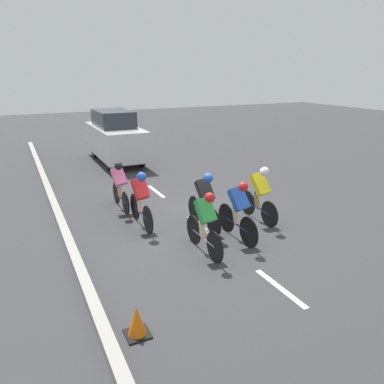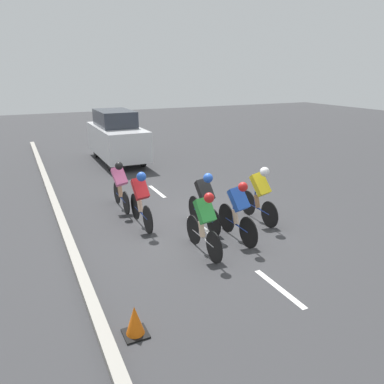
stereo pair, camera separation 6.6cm
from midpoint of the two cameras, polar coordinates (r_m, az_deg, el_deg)
The scene contains 13 objects.
ground_plane at distance 9.60m, azimuth 1.58°, elevation -5.25°, with size 60.00×60.00×0.00m, color #38383A.
lane_stripe_near at distance 7.24m, azimuth 13.41°, elevation -14.06°, with size 0.12×1.40×0.01m, color white.
lane_stripe_mid at distance 9.62m, azimuth 1.51°, elevation -5.18°, with size 0.12×1.40×0.01m, color white.
lane_stripe_far at distance 12.38m, azimuth -5.20°, elevation 0.10°, with size 0.12×1.40×0.01m, color white.
curb at distance 8.75m, azimuth -17.72°, elevation -8.08°, with size 0.20×27.85×0.14m, color #A8A399.
cyclist_red at distance 9.37m, azimuth -7.62°, elevation -0.82°, with size 0.37×1.73×1.51m.
cyclist_blue at distance 8.62m, azimuth 7.26°, elevation -2.64°, with size 0.40×1.68×1.49m.
cyclist_green at distance 7.93m, azimuth 2.14°, elevation -4.45°, with size 0.36×1.66×1.47m.
cyclist_black at distance 9.15m, azimuth 2.13°, elevation -1.10°, with size 0.38×1.72×1.52m.
cyclist_yellow at distance 9.76m, azimuth 10.50°, elevation -0.03°, with size 0.42×1.65×1.54m.
cyclist_pink at distance 10.69m, azimuth -10.74°, elevation 1.24°, with size 0.41×1.63×1.45m.
support_car at distance 16.56m, azimuth -11.30°, elevation 8.27°, with size 1.70×4.28×2.20m.
traffic_cone at distance 5.94m, azimuth -8.37°, elevation -18.91°, with size 0.36×0.36×0.49m.
Camera 2 is at (4.00, 7.87, 3.78)m, focal length 35.00 mm.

